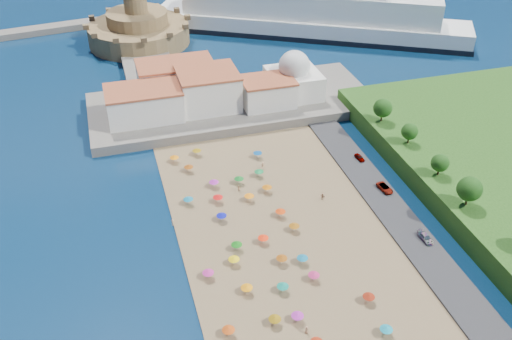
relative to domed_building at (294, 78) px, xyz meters
name	(u,v)px	position (x,y,z in m)	size (l,w,h in m)	color
ground	(271,265)	(-30.00, -71.00, -8.97)	(700.00, 700.00, 0.00)	#071938
terrace	(232,104)	(-20.00, 2.00, -7.47)	(90.00, 36.00, 3.00)	#59544C
jetty	(150,70)	(-42.00, 37.00, -7.77)	(18.00, 70.00, 2.40)	#59544C
waterfront_buildings	(191,90)	(-33.05, 2.64, -1.10)	(57.00, 29.00, 11.00)	silver
domed_building	(294,78)	(0.00, 0.00, 0.00)	(16.00, 16.00, 15.00)	silver
fortress	(138,27)	(-42.00, 67.00, -2.29)	(40.00, 40.00, 32.40)	olive
cruise_ship	(309,15)	(26.80, 56.81, -0.51)	(124.13, 80.32, 28.60)	black
beach_parasols	(280,291)	(-31.19, -80.85, -6.83)	(31.82, 117.39, 2.20)	gray
beachgoers	(277,255)	(-28.00, -69.49, -7.83)	(38.89, 94.82, 1.88)	tan
parked_cars	(410,218)	(6.00, -66.50, -7.59)	(3.04, 78.78, 1.43)	gray
hillside_trees	(494,211)	(18.07, -78.74, 1.12)	(11.76, 107.38, 7.47)	#382314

